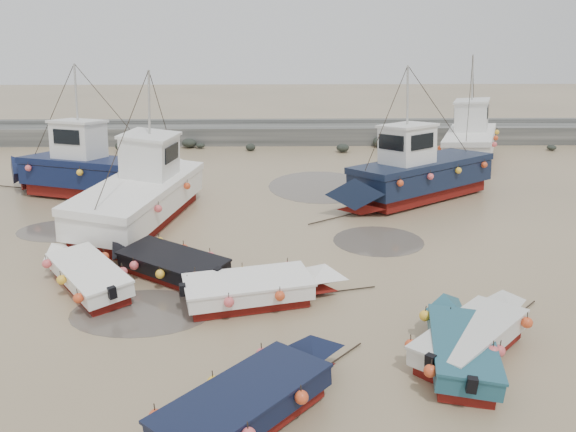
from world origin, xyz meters
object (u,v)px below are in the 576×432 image
(dinghy_1, at_px, (257,395))
(dinghy_3, at_px, (479,332))
(cabin_boat_0, at_px, (85,169))
(dinghy_0, at_px, (85,271))
(cabin_boat_2, at_px, (414,173))
(dinghy_2, at_px, (459,341))
(dinghy_5, at_px, (260,286))
(cabin_boat_1, at_px, (144,190))
(cabin_boat_3, at_px, (473,139))
(person, at_px, (130,228))
(dinghy_4, at_px, (166,260))

(dinghy_1, xyz_separation_m, dinghy_3, (5.60, 2.45, 0.00))
(dinghy_3, distance_m, cabin_boat_0, 20.07)
(dinghy_0, xyz_separation_m, cabin_boat_2, (12.57, 8.90, 0.78))
(dinghy_2, relative_size, dinghy_3, 1.15)
(dinghy_5, relative_size, cabin_boat_2, 0.64)
(dinghy_1, height_order, dinghy_5, same)
(dinghy_2, relative_size, cabin_boat_1, 0.48)
(dinghy_0, height_order, dinghy_3, same)
(dinghy_2, xyz_separation_m, dinghy_3, (0.63, 0.42, -0.01))
(cabin_boat_0, distance_m, cabin_boat_1, 5.02)
(dinghy_3, bearing_deg, cabin_boat_2, 130.26)
(dinghy_1, bearing_deg, cabin_boat_3, 105.67)
(dinghy_5, bearing_deg, person, -153.32)
(dinghy_3, relative_size, cabin_boat_0, 0.46)
(dinghy_2, distance_m, cabin_boat_1, 14.90)
(cabin_boat_1, bearing_deg, dinghy_5, -44.56)
(dinghy_5, distance_m, cabin_boat_1, 9.25)
(dinghy_3, height_order, cabin_boat_3, cabin_boat_3)
(dinghy_0, bearing_deg, cabin_boat_1, 48.54)
(dinghy_2, distance_m, person, 14.45)
(cabin_boat_2, bearing_deg, cabin_boat_3, -67.80)
(dinghy_4, distance_m, cabin_boat_2, 13.02)
(dinghy_0, distance_m, cabin_boat_1, 6.51)
(cabin_boat_1, relative_size, cabin_boat_2, 1.20)
(dinghy_2, height_order, dinghy_4, same)
(dinghy_2, relative_size, dinghy_5, 0.90)
(dinghy_1, bearing_deg, cabin_boat_1, 155.58)
(dinghy_3, distance_m, cabin_boat_1, 15.05)
(cabin_boat_0, bearing_deg, person, -127.68)
(cabin_boat_1, distance_m, cabin_boat_2, 12.32)
(dinghy_3, xyz_separation_m, cabin_boat_0, (-14.45, 13.91, 0.78))
(dinghy_2, xyz_separation_m, cabin_boat_2, (1.86, 13.28, 0.77))
(cabin_boat_1, bearing_deg, person, -101.02)
(dinghy_0, relative_size, dinghy_4, 0.99)
(dinghy_1, distance_m, cabin_boat_1, 13.91)
(dinghy_1, bearing_deg, dinghy_0, 175.20)
(cabin_boat_3, bearing_deg, dinghy_5, -101.99)
(dinghy_1, relative_size, dinghy_5, 0.84)
(dinghy_1, distance_m, cabin_boat_0, 18.61)
(dinghy_2, distance_m, dinghy_3, 0.75)
(dinghy_0, xyz_separation_m, cabin_boat_3, (17.97, 16.84, 0.82))
(dinghy_1, relative_size, cabin_boat_3, 0.55)
(dinghy_3, xyz_separation_m, person, (-11.30, 9.31, -0.55))
(cabin_boat_3, height_order, person, cabin_boat_3)
(dinghy_3, relative_size, dinghy_5, 0.79)
(cabin_boat_2, bearing_deg, dinghy_1, 122.37)
(dinghy_4, relative_size, cabin_boat_0, 0.53)
(dinghy_3, distance_m, cabin_boat_2, 12.95)
(cabin_boat_0, distance_m, person, 5.73)
(dinghy_5, height_order, cabin_boat_1, cabin_boat_1)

